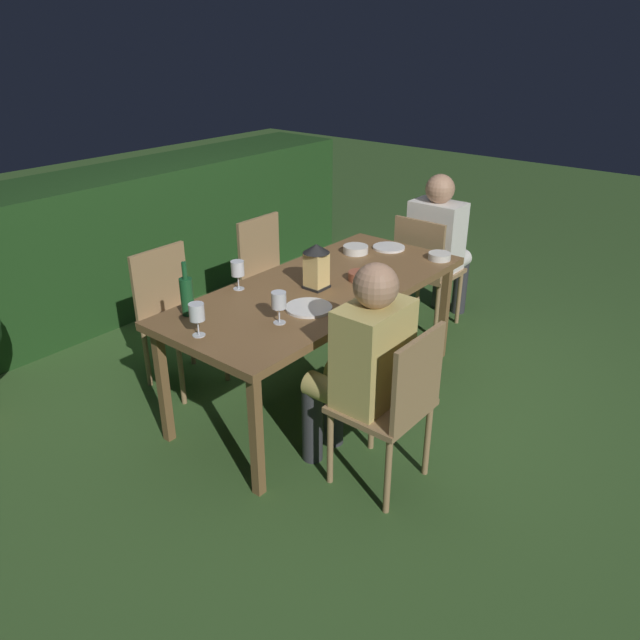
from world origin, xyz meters
The scene contains 21 objects.
ground_plane centered at (0.00, 0.00, 0.00)m, with size 16.00×16.00×0.00m, color #385B28.
dining_table centered at (0.00, 0.00, 0.67)m, with size 1.95×0.84×0.73m.
chair_side_left_a centered at (-0.44, -0.81, 0.49)m, with size 0.42×0.40×0.87m.
person_in_mustard centered at (-0.44, -0.62, 0.64)m, with size 0.38×0.47×1.15m.
chair_head_far centered at (1.22, 0.00, 0.49)m, with size 0.40×0.42×0.87m.
person_in_cream centered at (1.42, 0.00, 0.64)m, with size 0.48×0.38×1.15m.
chair_side_right_b centered at (0.44, 0.81, 0.49)m, with size 0.42×0.40×0.87m.
chair_side_right_a centered at (-0.44, 0.81, 0.49)m, with size 0.42×0.40×0.87m.
lantern_centerpiece centered at (-0.03, 0.00, 0.87)m, with size 0.15×0.15×0.27m.
green_bottle_on_table centered at (-0.74, 0.29, 0.84)m, with size 0.07×0.07×0.29m.
wine_glass_a centered at (-0.51, -0.15, 0.84)m, with size 0.08×0.08×0.17m.
wine_glass_b centered at (-0.86, 0.06, 0.84)m, with size 0.08×0.08×0.17m.
wine_glass_c centered at (-0.33, 0.34, 0.84)m, with size 0.08×0.08×0.17m.
plate_a centered at (0.82, 0.06, 0.73)m, with size 0.22×0.22×0.01m, color white.
plate_b centered at (-0.29, -0.16, 0.73)m, with size 0.25×0.25×0.01m, color white.
bowl_olives centered at (0.22, -0.12, 0.75)m, with size 0.14×0.14×0.05m.
bowl_bread centered at (0.60, 0.19, 0.75)m, with size 0.17×0.17×0.05m.
bowl_salad centered at (0.84, -0.31, 0.75)m, with size 0.14×0.14×0.04m.
side_table centered at (0.17, 2.28, 0.41)m, with size 0.51×0.51×0.62m.
ice_bucket centered at (0.17, 2.28, 0.72)m, with size 0.26×0.26×0.34m.
hedge_backdrop centered at (0.00, 2.15, 0.54)m, with size 4.77×0.72×1.08m, color #1E4219.
Camera 1 is at (-2.56, -2.09, 2.09)m, focal length 34.53 mm.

